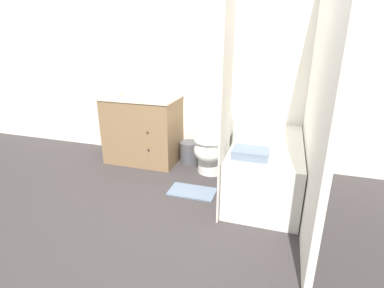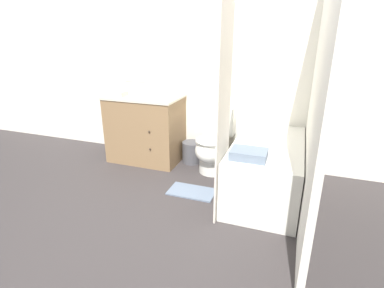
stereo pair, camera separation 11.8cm
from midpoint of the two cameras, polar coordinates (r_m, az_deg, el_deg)
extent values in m
plane|color=#383333|center=(2.84, -5.68, -14.47)|extent=(14.00, 14.00, 0.00)
cube|color=white|center=(3.84, 4.08, 14.85)|extent=(8.00, 0.05, 2.50)
cube|color=#B2BCC6|center=(4.07, -6.75, 17.99)|extent=(0.88, 0.01, 0.93)
cube|color=white|center=(2.90, 24.20, 11.33)|extent=(0.05, 2.57, 2.50)
cube|color=olive|center=(4.00, -7.93, 2.77)|extent=(0.92, 0.58, 0.84)
cube|color=beige|center=(3.89, -8.24, 8.89)|extent=(0.94, 0.60, 0.03)
cylinder|color=silver|center=(3.90, -8.21, 8.32)|extent=(0.34, 0.34, 0.10)
sphere|color=#382D23|center=(3.63, -7.26, 2.35)|extent=(0.02, 0.02, 0.02)
sphere|color=#382D23|center=(3.70, -7.10, -0.99)|extent=(0.02, 0.02, 0.02)
cylinder|color=silver|center=(4.07, -6.87, 9.96)|extent=(0.04, 0.04, 0.04)
cylinder|color=silver|center=(4.02, -7.18, 10.72)|extent=(0.02, 0.11, 0.09)
cylinder|color=silver|center=(4.09, -7.58, 10.02)|extent=(0.03, 0.03, 0.04)
cylinder|color=silver|center=(4.04, -6.17, 9.96)|extent=(0.03, 0.03, 0.04)
cylinder|color=silver|center=(3.71, 4.89, -3.61)|extent=(0.34, 0.34, 0.23)
ellipsoid|color=silver|center=(3.58, 4.74, -1.15)|extent=(0.40, 0.46, 0.30)
torus|color=silver|center=(3.54, 4.80, 0.50)|extent=(0.39, 0.39, 0.04)
cube|color=silver|center=(3.79, 6.15, 4.54)|extent=(0.38, 0.18, 0.35)
ellipsoid|color=silver|center=(3.54, 4.81, 0.83)|extent=(0.38, 0.44, 0.02)
cube|color=silver|center=(3.26, 15.01, -4.52)|extent=(0.69, 1.38, 0.57)
cube|color=#A5A7A2|center=(3.16, 15.46, 0.07)|extent=(0.57, 1.26, 0.01)
cube|color=silver|center=(2.58, 7.41, 6.64)|extent=(0.01, 0.44, 2.02)
cylinder|color=#4C4C51|center=(3.95, 0.78, -1.56)|extent=(0.24, 0.24, 0.28)
cube|color=silver|center=(3.74, -4.89, 9.45)|extent=(0.13, 0.12, 0.08)
ellipsoid|color=white|center=(3.73, -4.92, 10.25)|extent=(0.06, 0.04, 0.03)
cube|color=beige|center=(3.90, -13.38, 9.30)|extent=(0.25, 0.16, 0.06)
cube|color=slate|center=(2.72, 11.99, -1.88)|extent=(0.32, 0.24, 0.08)
cube|color=slate|center=(3.28, 1.02, -9.07)|extent=(0.50, 0.29, 0.02)
camera|label=1|loc=(0.06, -88.92, 0.40)|focal=28.00mm
camera|label=2|loc=(0.06, 91.08, -0.40)|focal=28.00mm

